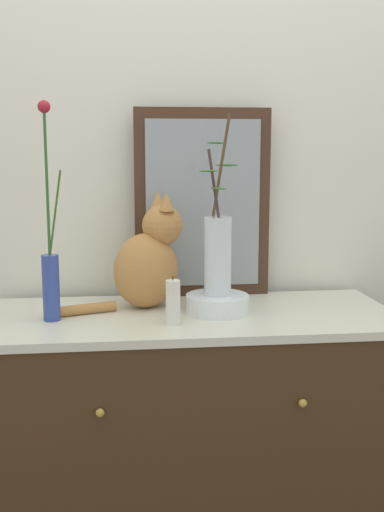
# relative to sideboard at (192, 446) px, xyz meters

# --- Properties ---
(wall_back) EXTENTS (4.40, 0.08, 2.60)m
(wall_back) POSITION_rel_sideboard_xyz_m (0.00, 0.34, 0.86)
(wall_back) COLOR silver
(wall_back) RESTS_ON ground_plane
(sideboard) EXTENTS (1.26, 0.55, 0.89)m
(sideboard) POSITION_rel_sideboard_xyz_m (0.00, 0.00, 0.00)
(sideboard) COLOR #3E2A16
(sideboard) RESTS_ON ground_plane
(mirror_leaning) EXTENTS (0.46, 0.03, 0.64)m
(mirror_leaning) POSITION_rel_sideboard_xyz_m (0.06, 0.24, 0.76)
(mirror_leaning) COLOR #40281A
(mirror_leaning) RESTS_ON sideboard
(cat_sitting) EXTENTS (0.43, 0.22, 0.37)m
(cat_sitting) POSITION_rel_sideboard_xyz_m (-0.13, 0.09, 0.60)
(cat_sitting) COLOR #B57C40
(cat_sitting) RESTS_ON sideboard
(vase_slim_green) EXTENTS (0.07, 0.05, 0.64)m
(vase_slim_green) POSITION_rel_sideboard_xyz_m (-0.42, -0.03, 0.60)
(vase_slim_green) COLOR #2F4491
(vase_slim_green) RESTS_ON sideboard
(bowl_porcelain) EXTENTS (0.20, 0.20, 0.06)m
(bowl_porcelain) POSITION_rel_sideboard_xyz_m (0.08, 0.00, 0.47)
(bowl_porcelain) COLOR white
(bowl_porcelain) RESTS_ON sideboard
(vase_glass_clear) EXTENTS (0.15, 0.19, 0.55)m
(vase_glass_clear) POSITION_rel_sideboard_xyz_m (0.08, 0.00, 0.63)
(vase_glass_clear) COLOR silver
(vase_glass_clear) RESTS_ON bowl_porcelain
(candle_pillar) EXTENTS (0.04, 0.04, 0.14)m
(candle_pillar) POSITION_rel_sideboard_xyz_m (-0.07, -0.12, 0.51)
(candle_pillar) COLOR silver
(candle_pillar) RESTS_ON sideboard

